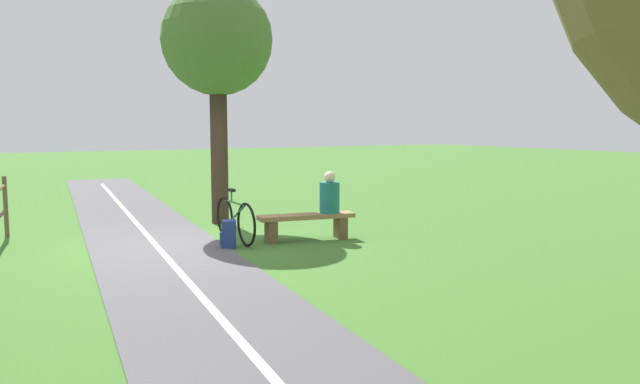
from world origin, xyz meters
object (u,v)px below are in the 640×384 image
bicycle (235,219)px  backpack (229,234)px  person_seated (330,195)px  bench (306,222)px  tree_far_left (217,43)px

bicycle → backpack: size_ratio=3.76×
person_seated → backpack: 1.98m
bench → person_seated: person_seated is taller
tree_far_left → bicycle: bearing=77.0°
person_seated → backpack: bearing=5.8°
bench → person_seated: 0.64m
bench → tree_far_left: bearing=-65.7°
bench → backpack: bearing=7.5°
person_seated → tree_far_left: (1.12, -2.66, 2.93)m
backpack → tree_far_left: size_ratio=0.09×
bench → tree_far_left: tree_far_left is taller
bicycle → backpack: (0.30, 0.46, -0.17)m
bench → bicycle: (1.16, -0.51, 0.07)m
tree_far_left → backpack: bearing=73.0°
person_seated → bicycle: bearing=-10.7°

